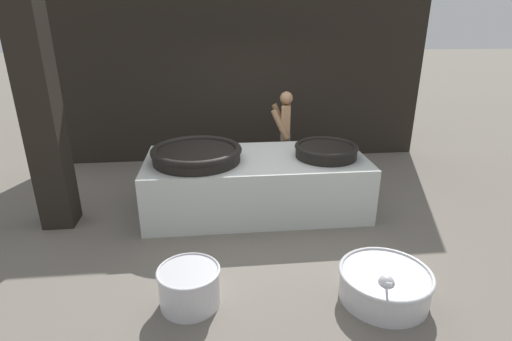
{
  "coord_description": "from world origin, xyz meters",
  "views": [
    {
      "loc": [
        -0.58,
        -5.49,
        2.76
      ],
      "look_at": [
        0.0,
        0.0,
        0.62
      ],
      "focal_mm": 28.0,
      "sensor_mm": 36.0,
      "label": 1
    }
  ],
  "objects": [
    {
      "name": "giant_wok_near",
      "position": [
        -0.86,
        -0.08,
        0.94
      ],
      "size": [
        1.29,
        1.29,
        0.21
      ],
      "color": "black",
      "rests_on": "hearth_platform"
    },
    {
      "name": "prep_bowl_meat",
      "position": [
        -0.9,
        -2.1,
        0.23
      ],
      "size": [
        0.64,
        0.64,
        0.41
      ],
      "color": "silver",
      "rests_on": "ground_plane"
    },
    {
      "name": "support_pillar",
      "position": [
        -2.8,
        -0.16,
        2.07
      ],
      "size": [
        0.42,
        0.42,
        4.14
      ],
      "primitive_type": "cube",
      "color": "black",
      "rests_on": "ground_plane"
    },
    {
      "name": "giant_wok_far",
      "position": [
        1.02,
        -0.09,
        0.94
      ],
      "size": [
        0.92,
        0.92,
        0.19
      ],
      "color": "black",
      "rests_on": "hearth_platform"
    },
    {
      "name": "prep_bowl_vegetables",
      "position": [
        1.1,
        -2.23,
        0.19
      ],
      "size": [
        0.96,
        1.19,
        0.73
      ],
      "color": "silver",
      "rests_on": "ground_plane"
    },
    {
      "name": "hearth_platform",
      "position": [
        0.0,
        0.0,
        0.42
      ],
      "size": [
        3.22,
        1.48,
        0.83
      ],
      "color": "silver",
      "rests_on": "ground_plane"
    },
    {
      "name": "back_wall",
      "position": [
        0.0,
        2.49,
        2.07
      ],
      "size": [
        7.23,
        0.24,
        4.14
      ],
      "primitive_type": "cube",
      "color": "black",
      "rests_on": "ground_plane"
    },
    {
      "name": "ground_plane",
      "position": [
        0.0,
        0.0,
        0.0
      ],
      "size": [
        60.0,
        60.0,
        0.0
      ],
      "primitive_type": "plane",
      "color": "slate"
    },
    {
      "name": "cook",
      "position": [
        0.63,
        1.18,
        0.85
      ],
      "size": [
        0.41,
        0.61,
        1.58
      ],
      "rotation": [
        0.0,
        0.0,
        2.97
      ],
      "color": "#9E7551",
      "rests_on": "ground_plane"
    }
  ]
}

